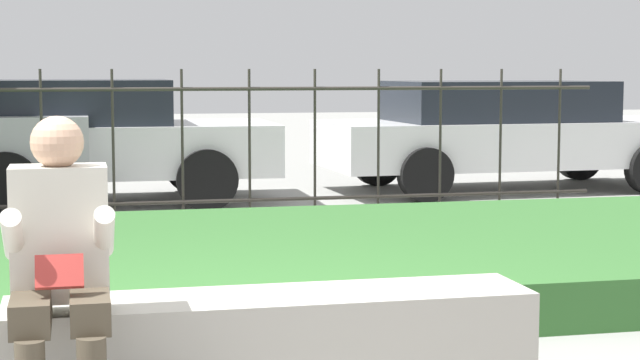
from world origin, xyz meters
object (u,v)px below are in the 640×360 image
object	(u,v)px
car_parked_right	(506,132)
stone_bench	(273,351)
car_parked_center	(70,137)
person_seated_reader	(60,262)

from	to	relation	value
car_parked_right	stone_bench	bearing A→B (deg)	-121.78
car_parked_center	car_parked_right	bearing A→B (deg)	2.82
person_seated_reader	car_parked_right	size ratio (longest dim) A/B	0.28
person_seated_reader	car_parked_center	world-z (taller)	car_parked_center
person_seated_reader	stone_bench	bearing A→B (deg)	17.17
person_seated_reader	car_parked_center	size ratio (longest dim) A/B	0.29
stone_bench	car_parked_center	bearing A→B (deg)	96.96
stone_bench	car_parked_right	world-z (taller)	car_parked_right
car_parked_right	car_parked_center	bearing A→B (deg)	-179.99
person_seated_reader	car_parked_right	bearing A→B (deg)	56.33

